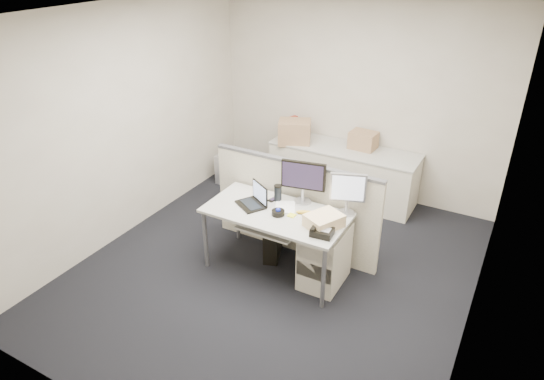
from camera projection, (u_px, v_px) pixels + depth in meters
The scene contains 29 objects.
floor at pixel (276, 269), 5.39m from camera, with size 4.00×4.50×0.01m, color black.
ceiling at pixel (277, 12), 4.14m from camera, with size 4.00×4.50×0.01m, color white.
wall_back at pixel (357, 98), 6.51m from camera, with size 4.00×0.02×2.70m, color beige.
wall_front at pixel (104, 284), 3.02m from camera, with size 4.00×0.02×2.70m, color beige.
wall_left at pixel (126, 123), 5.63m from camera, with size 0.02×4.50×2.70m, color beige.
wall_right at pixel (494, 206), 3.90m from camera, with size 0.02×4.50×2.70m, color beige.
desk at pixel (276, 217), 5.08m from camera, with size 1.50×0.75×0.73m.
keyboard_tray at pixel (268, 229), 4.96m from camera, with size 0.62×0.32×0.02m, color #B5B2A8.
drawer_pedestal at pixel (325, 256), 5.04m from camera, with size 0.40×0.55×0.65m, color beige.
cubicle_partition at pixel (295, 208), 5.48m from camera, with size 2.00×0.06×1.10m, color beige.
back_counter at pixel (343, 174), 6.72m from camera, with size 2.00×0.60×0.72m, color beige.
monitor_main at pixel (303, 182), 5.12m from camera, with size 0.48×0.18×0.48m, color black.
monitor_small at pixel (347, 194), 4.91m from camera, with size 0.37×0.18×0.45m, color #B7B7BC.
laptop at pixel (250, 196), 5.11m from camera, with size 0.31×0.23×0.23m, color black.
trackball at pixel (278, 213), 4.98m from camera, with size 0.13×0.13×0.05m, color black.
desk_phone at pixel (322, 232), 4.64m from camera, with size 0.21×0.17×0.07m, color black.
paper_stack at pixel (285, 207), 5.12m from camera, with size 0.21×0.26×0.01m, color white.
sticky_pad at pixel (292, 215), 4.97m from camera, with size 0.08×0.08×0.01m, color #FDFF27.
travel_mug at pixel (278, 193), 5.22m from camera, with size 0.08×0.08×0.17m, color black.
banana at pixel (305, 212), 5.00m from camera, with size 0.18×0.05×0.04m, color yellow.
cellphone at pixel (273, 200), 5.27m from camera, with size 0.06×0.11×0.01m, color black.
manila_folders at pixel (324, 221), 4.76m from camera, with size 0.27×0.34×0.13m, color beige.
keyboard at pixel (274, 226), 4.96m from camera, with size 0.41×0.14×0.02m, color black.
pc_tower_desk at pixel (273, 242), 5.52m from camera, with size 0.16×0.40×0.38m, color black.
pc_tower_spare_dark at pixel (279, 166), 7.32m from camera, with size 0.17×0.41×0.39m, color black.
pc_tower_spare_silver at pixel (229, 166), 7.28m from camera, with size 0.19×0.47×0.44m, color #B7B7BC.
cardboard_box_left at pixel (295, 132), 6.68m from camera, with size 0.43×0.33×0.33m, color tan.
cardboard_box_right at pixel (363, 141), 6.49m from camera, with size 0.35×0.27×0.25m, color tan.
red_binder at pixel (289, 127), 6.95m from camera, with size 0.07×0.29×0.27m, color maroon.
Camera 1 is at (2.09, -3.84, 3.27)m, focal length 32.00 mm.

